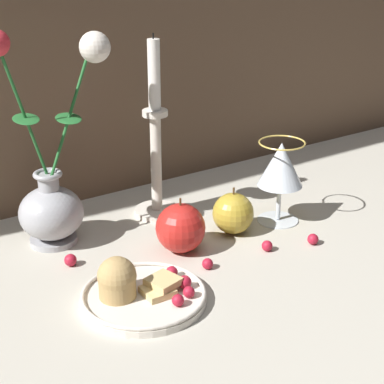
% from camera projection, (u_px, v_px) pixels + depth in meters
% --- Properties ---
extents(ground_plane, '(2.40, 2.40, 0.00)m').
position_uv_depth(ground_plane, '(195.00, 248.00, 1.06)').
color(ground_plane, '#B7B2A3').
rests_on(ground_plane, ground).
extents(vase, '(0.19, 0.11, 0.36)m').
position_uv_depth(vase, '(52.00, 190.00, 1.05)').
color(vase, '#A3A3A8').
rests_on(vase, ground_plane).
extents(plate_with_pastries, '(0.18, 0.18, 0.07)m').
position_uv_depth(plate_with_pastries, '(137.00, 290.00, 0.91)').
color(plate_with_pastries, silver).
rests_on(plate_with_pastries, ground_plane).
extents(wine_glass, '(0.08, 0.08, 0.15)m').
position_uv_depth(wine_glass, '(281.00, 167.00, 1.12)').
color(wine_glass, silver).
rests_on(wine_glass, ground_plane).
extents(candlestick, '(0.08, 0.08, 0.33)m').
position_uv_depth(candlestick, '(156.00, 153.00, 1.14)').
color(candlestick, silver).
rests_on(candlestick, ground_plane).
extents(apple_beside_vase, '(0.08, 0.08, 0.09)m').
position_uv_depth(apple_beside_vase, '(181.00, 228.00, 1.04)').
color(apple_beside_vase, red).
rests_on(apple_beside_vase, ground_plane).
extents(apple_near_glass, '(0.07, 0.07, 0.08)m').
position_uv_depth(apple_near_glass, '(233.00, 213.00, 1.11)').
color(apple_near_glass, '#B2932D').
rests_on(apple_near_glass, ground_plane).
extents(berry_near_plate, '(0.02, 0.02, 0.02)m').
position_uv_depth(berry_near_plate, '(267.00, 246.00, 1.05)').
color(berry_near_plate, '#AD192D').
rests_on(berry_near_plate, ground_plane).
extents(berry_front_center, '(0.02, 0.02, 0.02)m').
position_uv_depth(berry_front_center, '(313.00, 239.00, 1.07)').
color(berry_front_center, '#AD192D').
rests_on(berry_front_center, ground_plane).
extents(berry_by_glass_stem, '(0.02, 0.02, 0.02)m').
position_uv_depth(berry_by_glass_stem, '(70.00, 260.00, 1.01)').
color(berry_by_glass_stem, '#AD192D').
rests_on(berry_by_glass_stem, ground_plane).
extents(berry_under_candlestick, '(0.02, 0.02, 0.02)m').
position_uv_depth(berry_under_candlestick, '(208.00, 264.00, 1.00)').
color(berry_under_candlestick, '#AD192D').
rests_on(berry_under_candlestick, ground_plane).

